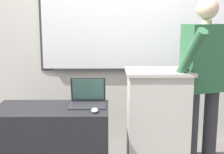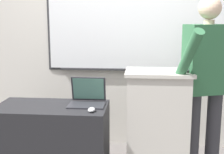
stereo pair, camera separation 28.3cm
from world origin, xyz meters
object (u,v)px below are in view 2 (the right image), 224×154
(person_presenter, at_px, (206,78))
(computer_mouse_by_laptop, at_px, (92,110))
(lectern_podium, at_px, (157,124))
(computer_mouse_by_keyboard, at_px, (187,70))
(side_desk, at_px, (53,142))
(wireless_keyboard, at_px, (157,71))
(laptop, at_px, (88,96))

(person_presenter, relative_size, computer_mouse_by_laptop, 16.42)
(computer_mouse_by_laptop, bearing_deg, lectern_podium, 24.12)
(lectern_podium, relative_size, computer_mouse_by_keyboard, 10.00)
(computer_mouse_by_keyboard, bearing_deg, side_desk, -176.76)
(lectern_podium, xyz_separation_m, wireless_keyboard, (-0.02, -0.05, 0.51))
(side_desk, relative_size, wireless_keyboard, 2.62)
(side_desk, distance_m, computer_mouse_by_laptop, 0.55)
(lectern_podium, bearing_deg, computer_mouse_by_keyboard, -10.33)
(side_desk, bearing_deg, laptop, 16.56)
(person_presenter, bearing_deg, wireless_keyboard, 170.76)
(wireless_keyboard, bearing_deg, side_desk, -176.34)
(wireless_keyboard, distance_m, computer_mouse_by_keyboard, 0.26)
(person_presenter, xyz_separation_m, computer_mouse_by_laptop, (-0.98, -0.27, -0.23))
(side_desk, height_order, wireless_keyboard, wireless_keyboard)
(lectern_podium, height_order, laptop, lectern_podium)
(lectern_podium, xyz_separation_m, person_presenter, (0.41, 0.02, 0.44))
(laptop, xyz_separation_m, computer_mouse_by_keyboard, (0.88, -0.03, 0.26))
(computer_mouse_by_laptop, height_order, computer_mouse_by_keyboard, computer_mouse_by_keyboard)
(lectern_podium, bearing_deg, side_desk, -173.33)
(person_presenter, xyz_separation_m, wireless_keyboard, (-0.43, -0.07, 0.07))
(wireless_keyboard, bearing_deg, computer_mouse_by_keyboard, 1.74)
(lectern_podium, height_order, person_presenter, person_presenter)
(person_presenter, distance_m, laptop, 1.07)
(lectern_podium, bearing_deg, computer_mouse_by_laptop, -155.88)
(lectern_podium, height_order, computer_mouse_by_laptop, lectern_podium)
(laptop, bearing_deg, lectern_podium, 1.62)
(computer_mouse_by_laptop, bearing_deg, computer_mouse_by_keyboard, 14.57)
(lectern_podium, distance_m, side_desk, 0.97)
(lectern_podium, distance_m, wireless_keyboard, 0.51)
(side_desk, distance_m, laptop, 0.53)
(side_desk, xyz_separation_m, computer_mouse_by_keyboard, (1.19, 0.07, 0.67))
(laptop, bearing_deg, person_presenter, 1.94)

